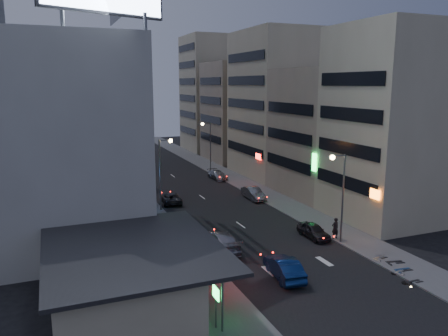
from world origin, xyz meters
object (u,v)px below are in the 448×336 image
parked_car_right_far (218,175)px  road_car_silver (220,241)px  parked_car_left (171,198)px  scooter_black_b (401,253)px  scooter_black_a (419,272)px  scooter_blue (409,260)px  road_car_blue (284,267)px  person (335,228)px  parked_car_right_mid (253,193)px  scooter_silver_b (383,249)px  parked_car_right_near (314,231)px  scooter_silver_a (402,262)px

parked_car_right_far → road_car_silver: (-10.02, -26.55, 0.18)m
parked_car_left → scooter_black_b: (12.60, -24.11, 0.11)m
parked_car_left → scooter_black_a: parked_car_left is taller
road_car_silver → scooter_blue: size_ratio=2.95×
parked_car_left → road_car_blue: size_ratio=0.96×
road_car_silver → person: size_ratio=2.91×
scooter_black_b → parked_car_left: bearing=38.9°
parked_car_right_mid → scooter_black_a: 25.22m
parked_car_right_far → scooter_silver_b: (1.93, -33.08, 0.03)m
scooter_blue → scooter_silver_b: 2.67m
parked_car_right_near → person: 1.98m
scooter_black_a → scooter_blue: bearing=-26.2°
road_car_blue → scooter_black_b: bearing=-178.4°
parked_car_right_near → person: person is taller
parked_car_left → parked_car_right_far: (10.02, 10.33, 0.02)m
parked_car_left → scooter_silver_a: 27.82m
parked_car_left → road_car_silver: bearing=95.4°
parked_car_right_far → road_car_blue: road_car_blue is taller
parked_car_right_far → road_car_blue: (-7.64, -33.41, 0.12)m
parked_car_right_far → scooter_black_a: 37.59m
parked_car_right_near → scooter_silver_a: bearing=-74.7°
parked_car_left → parked_car_right_far: parked_car_right_far is taller
road_car_silver → scooter_silver_b: road_car_silver is taller
road_car_blue → parked_car_right_far: bearing=-95.5°
road_car_blue → scooter_black_a: bearing=162.1°
parked_car_left → parked_car_right_far: bearing=-128.7°
scooter_black_b → parked_car_right_mid: bearing=18.0°
scooter_black_a → parked_car_right_far: bearing=1.6°
parked_car_left → person: size_ratio=2.31×
road_car_silver → person: bearing=172.8°
scooter_silver_a → scooter_black_b: (1.03, 1.18, 0.08)m
scooter_black_b → parked_car_right_near: bearing=35.9°
parked_car_right_mid → road_car_blue: bearing=-109.2°
parked_car_right_mid → parked_car_left: parked_car_right_mid is taller
scooter_black_a → scooter_blue: (0.89, 1.83, 0.04)m
road_car_silver → scooter_black_b: size_ratio=2.83×
person → parked_car_right_near: bearing=-40.6°
scooter_black_a → scooter_silver_b: scooter_silver_b is taller
parked_car_right_near → parked_car_left: bearing=118.8°
parked_car_right_mid → scooter_silver_b: bearing=-83.9°
parked_car_left → scooter_silver_b: parked_car_left is taller
road_car_blue → scooter_blue: bearing=173.8°
parked_car_right_mid → scooter_black_a: (1.20, -25.19, -0.07)m
parked_car_right_far → scooter_black_a: size_ratio=2.52×
scooter_silver_a → parked_car_right_near: bearing=-4.3°
parked_car_right_far → scooter_blue: 35.81m
parked_car_right_mid → scooter_black_b: size_ratio=2.21×
parked_car_right_far → road_car_blue: 34.27m
scooter_silver_a → scooter_black_a: bearing=150.2°
scooter_blue → scooter_silver_b: size_ratio=1.05×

